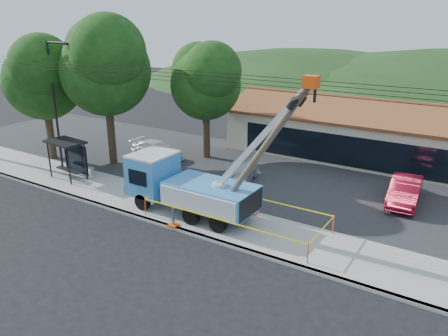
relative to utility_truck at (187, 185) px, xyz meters
name	(u,v)px	position (x,y,z in m)	size (l,w,h in m)	color
ground	(173,255)	(2.07, -3.94, -1.75)	(120.00, 120.00, 0.00)	black
curb	(199,236)	(2.07, -1.84, -1.67)	(60.00, 0.25, 0.15)	#9E9A94
sidewalk	(220,221)	(2.07, 0.06, -1.67)	(60.00, 4.00, 0.15)	#9E9A94
parking_lot	(283,178)	(2.07, 8.06, -1.70)	(60.00, 12.00, 0.10)	#28282B
strip_mall	(375,135)	(6.07, 16.04, 0.13)	(22.50, 8.53, 4.67)	beige
streetlight	(56,98)	(-11.72, 1.06, 3.56)	(2.13, 0.22, 9.00)	black
tree_west_near	(105,62)	(-9.93, 4.06, 5.78)	(7.56, 6.72, 10.80)	#332316
tree_west_far	(42,74)	(-14.93, 2.56, 4.79)	(6.84, 6.08, 9.48)	#332316
tree_lot	(206,78)	(-4.93, 9.06, 4.46)	(6.30, 5.60, 8.94)	#332316
hill_west	(311,84)	(-12.93, 51.06, -1.75)	(78.40, 56.00, 28.00)	#1B3513
power_lines	(0,104)	(-16.39, -0.14, 2.84)	(60.00, 1.42, 8.00)	brown
utility_truck	(187,185)	(0.00, 0.00, 0.00)	(10.75, 4.06, 8.00)	black
leaning_pole	(261,152)	(4.52, -0.16, 2.67)	(5.37, 1.70, 7.91)	brown
bus_shelter	(68,150)	(-10.04, 0.27, 0.30)	(2.83, 1.90, 2.59)	black
caution_tape	(235,211)	(2.95, 0.18, -0.88)	(9.53, 3.41, 0.99)	#FC4D0D
car_silver	(240,183)	(0.01, 5.71, -1.75)	(1.71, 4.26, 1.45)	#BBBCC3
car_red	(403,204)	(9.91, 7.91, -1.75)	(1.61, 4.62, 1.52)	maroon
car_white	(158,159)	(-7.95, 6.77, -1.75)	(1.85, 4.55, 1.32)	white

